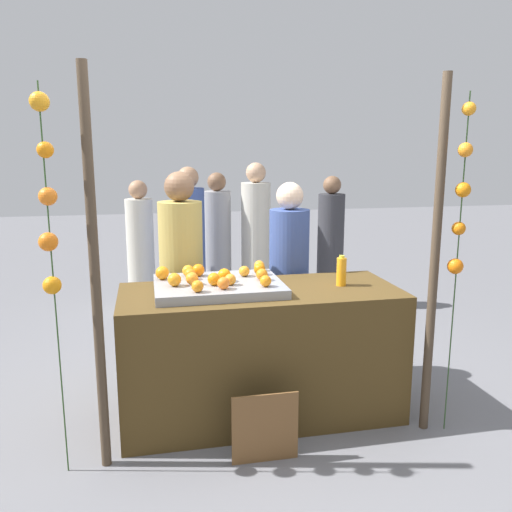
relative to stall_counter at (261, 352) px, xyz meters
name	(u,v)px	position (x,y,z in m)	size (l,w,h in m)	color
ground_plane	(260,412)	(0.00, 0.00, -0.44)	(24.00, 24.00, 0.00)	slate
stall_counter	(261,352)	(0.00, 0.00, 0.00)	(1.86, 0.77, 0.88)	#4C3819
orange_tray	(218,286)	(-0.28, 0.04, 0.47)	(0.83, 0.62, 0.06)	gray
orange_0	(198,286)	(-0.44, -0.19, 0.54)	(0.07, 0.07, 0.07)	orange
orange_1	(224,275)	(-0.24, 0.04, 0.54)	(0.09, 0.09, 0.09)	orange
orange_2	(262,275)	(0.01, 0.02, 0.54)	(0.08, 0.08, 0.08)	orange
orange_3	(188,271)	(-0.46, 0.23, 0.54)	(0.08, 0.08, 0.08)	orange
orange_4	(223,283)	(-0.27, -0.15, 0.54)	(0.08, 0.08, 0.08)	orange
orange_5	(198,270)	(-0.39, 0.23, 0.54)	(0.09, 0.09, 0.09)	orange
orange_6	(162,273)	(-0.64, 0.18, 0.55)	(0.09, 0.09, 0.09)	orange
orange_7	(244,271)	(-0.08, 0.15, 0.54)	(0.07, 0.07, 0.07)	orange
orange_8	(266,281)	(0.00, -0.15, 0.54)	(0.07, 0.07, 0.07)	orange
orange_9	(192,278)	(-0.45, 0.00, 0.54)	(0.08, 0.08, 0.08)	orange
orange_10	(260,269)	(0.03, 0.18, 0.54)	(0.08, 0.08, 0.08)	orange
orange_11	(214,279)	(-0.32, -0.05, 0.54)	(0.08, 0.08, 0.08)	orange
orange_12	(259,266)	(0.05, 0.30, 0.54)	(0.08, 0.08, 0.08)	orange
orange_13	(230,280)	(-0.21, -0.06, 0.54)	(0.07, 0.07, 0.07)	orange
orange_14	(190,274)	(-0.45, 0.14, 0.54)	(0.07, 0.07, 0.07)	orange
orange_15	(174,280)	(-0.57, -0.02, 0.54)	(0.09, 0.09, 0.09)	orange
juice_bottle	(342,271)	(0.57, 0.00, 0.54)	(0.07, 0.07, 0.21)	orange
chalkboard_sign	(265,428)	(-0.10, -0.58, -0.24)	(0.39, 0.03, 0.43)	brown
vendor_left	(182,287)	(-0.48, 0.61, 0.32)	(0.33, 0.33, 1.64)	tan
vendor_right	(289,288)	(0.36, 0.58, 0.28)	(0.31, 0.31, 1.55)	#384C8C
crowd_person_0	(256,241)	(0.49, 2.48, 0.33)	(0.33, 0.33, 1.66)	beige
crowd_person_1	(330,246)	(1.34, 2.34, 0.26)	(0.30, 0.30, 1.51)	#333338
crowd_person_2	(218,245)	(0.06, 2.58, 0.28)	(0.31, 0.31, 1.55)	#99999E
crowd_person_3	(190,250)	(-0.29, 2.16, 0.32)	(0.33, 0.33, 1.63)	#384C8C
crowd_person_4	(141,253)	(-0.80, 2.47, 0.25)	(0.30, 0.30, 1.48)	beige
canopy_post_left	(95,277)	(-1.01, -0.42, 0.68)	(0.06, 0.06, 2.24)	#473828
canopy_post_right	(435,261)	(1.01, -0.42, 0.68)	(0.06, 0.06, 2.24)	#473828
garland_strand_left	(47,202)	(-1.22, -0.44, 1.09)	(0.11, 0.11, 2.13)	#2D4C23
garland_strand_right	(461,201)	(1.13, -0.47, 1.05)	(0.10, 0.10, 2.13)	#2D4C23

